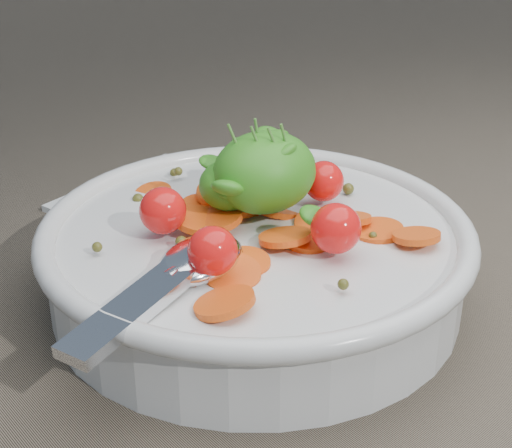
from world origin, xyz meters
TOP-DOWN VIEW (x-y plane):
  - ground at (0.00, 0.00)m, footprint 6.00×6.00m
  - bowl at (-0.02, -0.02)m, footprint 0.32×0.30m
  - napkin at (0.02, 0.16)m, footprint 0.18×0.17m

SIDE VIEW (x-z plane):
  - ground at x=0.00m, z-range 0.00..0.00m
  - napkin at x=0.02m, z-range 0.00..0.01m
  - bowl at x=-0.02m, z-range -0.03..0.10m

